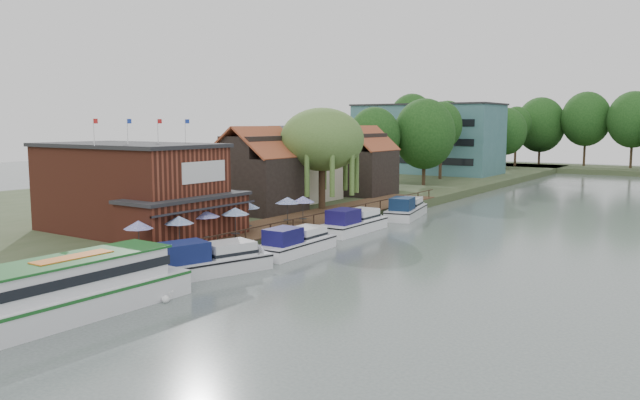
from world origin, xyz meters
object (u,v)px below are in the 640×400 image
Objects in this scene: cruiser_2 at (354,220)px; pub at (145,189)px; hotel_block at (427,138)px; cottage_b at (292,163)px; umbrella_2 at (204,225)px; umbrella_1 at (179,233)px; cottage_a at (257,169)px; umbrella_3 at (235,223)px; tour_boat at (62,288)px; cottage_c at (361,160)px; cruiser_1 at (296,239)px; willow at (322,159)px; swan at (166,298)px; umbrella_4 at (248,216)px; cruiser_3 at (406,207)px; umbrella_0 at (139,238)px; umbrella_5 at (288,211)px; cruiser_0 at (209,256)px; umbrella_6 at (303,209)px.

pub is at bearing -124.45° from cruiser_2.
cottage_b is at bearing -85.03° from hotel_block.
umbrella_2 is 15.55m from cruiser_2.
cottage_a is at bearing 114.02° from umbrella_1.
umbrella_1 is (15.06, -74.09, -4.86)m from hotel_block.
umbrella_3 is 0.17× the size of tour_boat.
cottage_c is at bearing 86.99° from cottage_a.
cruiser_1 is (15.40, -20.27, -4.18)m from cottage_b.
cottage_a is 1.01× the size of cottage_c.
willow is at bearing 97.90° from umbrella_2.
cottage_a is at bearing -131.99° from willow.
umbrella_3 reaches higher than swan.
willow is 23.69m from umbrella_1.
umbrella_4 is at bearing -78.06° from hotel_block.
swan is at bearing -60.31° from cottage_a.
cruiser_3 is 40.72m from tour_boat.
cottage_c is 21.88m from cruiser_2.
umbrella_0 is (7.41, -21.05, -2.96)m from cottage_a.
umbrella_5 is at bearing -115.02° from cruiser_3.
cottage_c is at bearing 90.00° from pub.
umbrella_5 reaches higher than cruiser_3.
umbrella_4 is 0.25× the size of cruiser_2.
cruiser_1 is at bearing -73.68° from hotel_block.
cottage_b reaches higher than swan.
cruiser_0 is 21.87× the size of swan.
pub is 2.33× the size of cottage_a.
umbrella_0 is 9.94m from tour_boat.
cottage_c is (4.00, 9.00, 0.00)m from cottage_b.
umbrella_5 is at bearing -118.30° from umbrella_6.
swan is at bearing -83.98° from cruiser_1.
cottage_b is 4.04× the size of umbrella_0.
cottage_b is at bearing 171.38° from cruiser_3.
tour_boat is (3.98, -11.74, -0.74)m from umbrella_1.
cottage_a reaches higher than swan.
cruiser_3 is (3.62, 15.91, -1.14)m from umbrella_5.
tour_boat is at bearing -75.71° from umbrella_4.
willow is 4.39× the size of umbrella_4.
umbrella_6 is at bearing 75.25° from umbrella_4.
umbrella_0 is 11.67m from umbrella_4.
cruiser_2 is at bearing -71.90° from hotel_block.
umbrella_5 is 21.13m from swan.
umbrella_4 is (5.83, -28.39, -2.96)m from cottage_c.
cottage_b is 27.06m from umbrella_2.
cruiser_3 is (10.24, 25.89, -3.50)m from pub.
umbrella_5 is (0.21, 16.03, 0.00)m from umbrella_0.
cottage_c reaches higher than umbrella_2.
cruiser_0 reaches higher than cruiser_2.
willow reaches higher than tour_boat.
umbrella_4 is 0.17× the size of tour_boat.
cruiser_1 is at bearing 89.72° from tour_boat.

